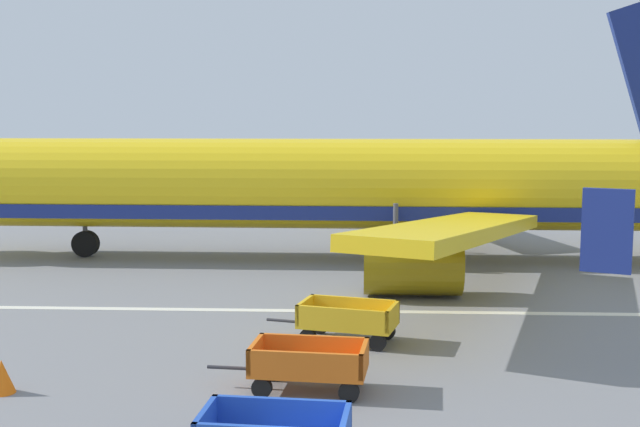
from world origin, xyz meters
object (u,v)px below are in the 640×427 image
baggage_cart_fourth_in_row (309,364)px  traffic_cone_near_plane (2,376)px  baggage_cart_far_end (348,320)px  airplane (358,186)px

baggage_cart_fourth_in_row → traffic_cone_near_plane: baggage_cart_fourth_in_row is taller
baggage_cart_far_end → traffic_cone_near_plane: 8.60m
baggage_cart_fourth_in_row → baggage_cart_far_end: bearing=78.1°
baggage_cart_fourth_in_row → baggage_cart_far_end: size_ratio=1.00×
baggage_cart_far_end → airplane: bearing=88.6°
airplane → baggage_cart_fourth_in_row: airplane is taller
airplane → baggage_cart_fourth_in_row: (-1.10, -16.04, -2.45)m
baggage_cart_fourth_in_row → traffic_cone_near_plane: (-6.66, -0.43, -0.23)m
traffic_cone_near_plane → baggage_cart_fourth_in_row: bearing=3.7°
baggage_cart_fourth_in_row → traffic_cone_near_plane: bearing=-176.3°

